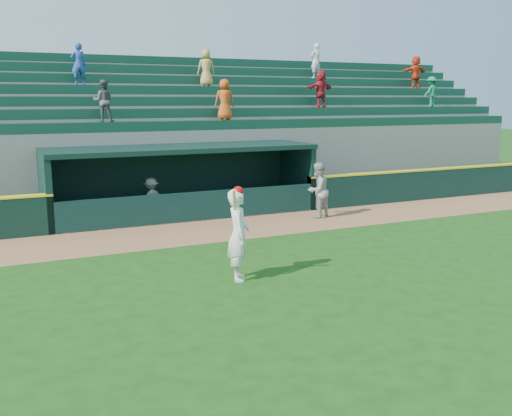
{
  "coord_description": "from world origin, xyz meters",
  "views": [
    {
      "loc": [
        -6.17,
        -11.51,
        4.06
      ],
      "look_at": [
        0.0,
        1.6,
        1.3
      ],
      "focal_mm": 40.0,
      "sensor_mm": 36.0,
      "label": 1
    }
  ],
  "objects": [
    {
      "name": "dugout_player_front",
      "position": [
        4.08,
        5.24,
        0.96
      ],
      "size": [
        1.14,
        1.03,
        1.93
      ],
      "primitive_type": "imported",
      "rotation": [
        0.0,
        0.0,
        3.52
      ],
      "color": "#A7A6A1",
      "rests_on": "ground"
    },
    {
      "name": "stands",
      "position": [
        0.02,
        12.57,
        2.39
      ],
      "size": [
        34.5,
        6.29,
        6.98
      ],
      "color": "slate",
      "rests_on": "ground"
    },
    {
      "name": "ground",
      "position": [
        0.0,
        0.0,
        0.0
      ],
      "size": [
        120.0,
        120.0,
        0.0
      ],
      "primitive_type": "plane",
      "color": "#184110",
      "rests_on": "ground"
    },
    {
      "name": "wall_stripe_right",
      "position": [
        12.25,
        6.55,
        1.23
      ],
      "size": [
        15.5,
        0.32,
        0.06
      ],
      "primitive_type": "cube",
      "color": "yellow",
      "rests_on": "field_wall_right"
    },
    {
      "name": "field_wall_right",
      "position": [
        12.25,
        6.55,
        0.6
      ],
      "size": [
        15.5,
        0.3,
        1.2
      ],
      "primitive_type": "cube",
      "color": "black",
      "rests_on": "ground"
    },
    {
      "name": "warning_track",
      "position": [
        0.0,
        4.9,
        0.01
      ],
      "size": [
        40.0,
        3.0,
        0.01
      ],
      "primitive_type": "cube",
      "color": "#905F39",
      "rests_on": "ground"
    },
    {
      "name": "dugout",
      "position": [
        0.0,
        8.0,
        1.36
      ],
      "size": [
        9.4,
        2.8,
        2.46
      ],
      "color": "slate",
      "rests_on": "ground"
    },
    {
      "name": "batter_at_plate",
      "position": [
        -1.18,
        0.03,
        1.07
      ],
      "size": [
        0.72,
        0.9,
        2.18
      ],
      "color": "white",
      "rests_on": "ground"
    },
    {
      "name": "dugout_player_inside",
      "position": [
        -1.22,
        7.45,
        0.72
      ],
      "size": [
        1.06,
        0.84,
        1.43
      ],
      "primitive_type": "imported",
      "rotation": [
        0.0,
        0.0,
        3.52
      ],
      "color": "gray",
      "rests_on": "ground"
    }
  ]
}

